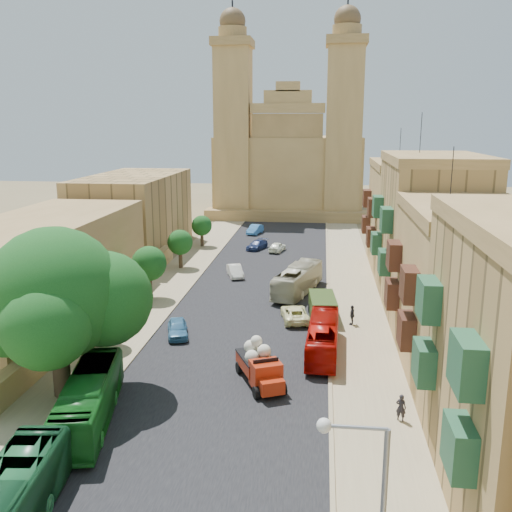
% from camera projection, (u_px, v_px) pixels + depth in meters
% --- Properties ---
extents(ground, '(260.00, 260.00, 0.00)m').
position_uv_depth(ground, '(200.00, 438.00, 30.48)').
color(ground, brown).
extents(road_surface, '(14.00, 140.00, 0.01)m').
position_uv_depth(road_surface, '(260.00, 285.00, 59.49)').
color(road_surface, black).
rests_on(road_surface, ground).
extents(sidewalk_east, '(5.00, 140.00, 0.01)m').
position_uv_depth(sidewalk_east, '(352.00, 288.00, 58.42)').
color(sidewalk_east, '#9B8965').
rests_on(sidewalk_east, ground).
extents(sidewalk_west, '(5.00, 140.00, 0.01)m').
position_uv_depth(sidewalk_west, '(172.00, 282.00, 60.56)').
color(sidewalk_west, '#9B8965').
rests_on(sidewalk_west, ground).
extents(kerb_east, '(0.25, 140.00, 0.12)m').
position_uv_depth(kerb_east, '(328.00, 286.00, 58.69)').
color(kerb_east, '#9B8965').
rests_on(kerb_east, ground).
extents(kerb_west, '(0.25, 140.00, 0.12)m').
position_uv_depth(kerb_west, '(195.00, 282.00, 60.27)').
color(kerb_west, '#9B8965').
rests_on(kerb_west, ground).
extents(townhouse_b, '(9.00, 14.00, 14.90)m').
position_uv_depth(townhouse_b, '(467.00, 289.00, 38.03)').
color(townhouse_b, '#A6834B').
rests_on(townhouse_b, ground).
extents(townhouse_c, '(9.00, 14.00, 17.40)m').
position_uv_depth(townhouse_c, '(431.00, 232.00, 51.28)').
color(townhouse_c, tan).
rests_on(townhouse_c, ground).
extents(townhouse_d, '(9.00, 14.00, 15.90)m').
position_uv_depth(townhouse_d, '(408.00, 216.00, 64.99)').
color(townhouse_d, '#A6834B').
rests_on(townhouse_d, ground).
extents(west_wall, '(1.00, 40.00, 1.80)m').
position_uv_depth(west_wall, '(110.00, 301.00, 51.03)').
color(west_wall, '#A6834B').
rests_on(west_wall, ground).
extents(west_building_low, '(10.00, 28.00, 8.40)m').
position_uv_depth(west_building_low, '(37.00, 269.00, 48.96)').
color(west_building_low, olive).
rests_on(west_building_low, ground).
extents(west_building_mid, '(10.00, 22.00, 10.00)m').
position_uv_depth(west_building_mid, '(134.00, 214.00, 73.93)').
color(west_building_mid, tan).
rests_on(west_building_mid, ground).
extents(church, '(28.00, 22.50, 36.30)m').
position_uv_depth(church, '(289.00, 162.00, 104.34)').
color(church, '#A6834B').
rests_on(church, ground).
extents(ficus_tree, '(10.58, 9.73, 10.58)m').
position_uv_depth(ficus_tree, '(57.00, 298.00, 33.99)').
color(ficus_tree, '#3C2D1E').
rests_on(ficus_tree, ground).
extents(street_tree_a, '(3.02, 3.02, 4.64)m').
position_uv_depth(street_tree_a, '(101.00, 307.00, 42.51)').
color(street_tree_a, '#3C2D1E').
rests_on(street_tree_a, ground).
extents(street_tree_b, '(3.34, 3.34, 5.13)m').
position_uv_depth(street_tree_b, '(149.00, 264.00, 54.04)').
color(street_tree_b, '#3C2D1E').
rests_on(street_tree_b, ground).
extents(street_tree_c, '(2.92, 2.92, 4.49)m').
position_uv_depth(street_tree_c, '(180.00, 243.00, 65.74)').
color(street_tree_c, '#3C2D1E').
rests_on(street_tree_c, ground).
extents(street_tree_d, '(2.77, 2.77, 4.26)m').
position_uv_depth(street_tree_d, '(202.00, 226.00, 77.38)').
color(street_tree_d, '#3C2D1E').
rests_on(street_tree_d, ground).
extents(red_truck, '(3.78, 5.40, 3.00)m').
position_uv_depth(red_truck, '(260.00, 364.00, 36.62)').
color(red_truck, '#A7240C').
rests_on(red_truck, ground).
extents(olive_pickup, '(2.57, 5.02, 2.00)m').
position_uv_depth(olive_pickup, '(323.00, 308.00, 48.87)').
color(olive_pickup, '#2F451A').
rests_on(olive_pickup, ground).
extents(bus_green_north, '(4.27, 10.29, 2.79)m').
position_uv_depth(bus_green_north, '(89.00, 399.00, 31.86)').
color(bus_green_north, '#15691E').
rests_on(bus_green_north, ground).
extents(bus_red_east, '(2.45, 9.01, 2.49)m').
position_uv_depth(bus_red_east, '(323.00, 338.00, 41.43)').
color(bus_red_east, '#A70B05').
rests_on(bus_red_east, ground).
extents(bus_cream_east, '(4.82, 10.10, 2.74)m').
position_uv_depth(bus_cream_east, '(298.00, 280.00, 56.21)').
color(bus_cream_east, '#BCB599').
rests_on(bus_cream_east, ground).
extents(car_blue_a, '(2.54, 4.13, 1.31)m').
position_uv_depth(car_blue_a, '(178.00, 328.00, 44.94)').
color(car_blue_a, teal).
rests_on(car_blue_a, ground).
extents(car_white_a, '(2.53, 4.16, 1.29)m').
position_uv_depth(car_white_a, '(235.00, 271.00, 62.42)').
color(car_white_a, white).
rests_on(car_white_a, ground).
extents(car_cream, '(2.89, 4.87, 1.27)m').
position_uv_depth(car_cream, '(295.00, 313.00, 48.52)').
color(car_cream, '#FFFBB6').
rests_on(car_cream, ground).
extents(car_dkblue, '(2.99, 4.45, 1.20)m').
position_uv_depth(car_dkblue, '(257.00, 245.00, 76.03)').
color(car_dkblue, navy).
rests_on(car_dkblue, ground).
extents(car_white_b, '(2.35, 3.98, 1.27)m').
position_uv_depth(car_white_b, '(277.00, 247.00, 74.57)').
color(car_white_b, white).
rests_on(car_white_b, ground).
extents(car_blue_b, '(2.32, 4.40, 1.38)m').
position_uv_depth(car_blue_b, '(255.00, 229.00, 86.57)').
color(car_blue_b, '#3A81C9').
rests_on(car_blue_b, ground).
extents(pedestrian_a, '(0.69, 0.57, 1.61)m').
position_uv_depth(pedestrian_a, '(401.00, 408.00, 32.13)').
color(pedestrian_a, black).
rests_on(pedestrian_a, ground).
extents(pedestrian_c, '(0.59, 1.06, 1.70)m').
position_uv_depth(pedestrian_c, '(352.00, 315.00, 47.47)').
color(pedestrian_c, '#2A2A32').
rests_on(pedestrian_c, ground).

